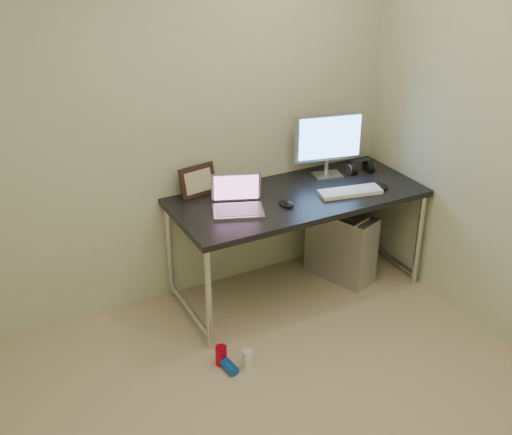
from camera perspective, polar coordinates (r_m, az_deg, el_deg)
The scene contains 16 objects.
wall_back at distance 4.10m, azimuth -9.49°, elevation 7.94°, with size 3.50×0.02×2.50m, color beige.
desk at distance 4.34m, azimuth 3.71°, elevation 1.15°, with size 1.71×0.75×0.75m.
tower_computer at distance 4.72m, azimuth 7.55°, elevation -2.47°, with size 0.37×0.54×0.55m.
cable_a at distance 4.87m, azimuth 5.02°, elevation 0.45°, with size 0.01×0.01×0.70m, color black.
cable_b at distance 4.91m, azimuth 6.03°, elevation 0.36°, with size 0.01×0.01×0.72m, color black.
can_red at distance 3.96m, azimuth -3.11°, elevation -12.15°, with size 0.07×0.07×0.13m, color #BC0616.
can_white at distance 3.93m, azimuth -0.76°, elevation -12.47°, with size 0.07×0.07×0.12m, color white.
can_blue at distance 3.92m, azimuth -2.37°, elevation -13.11°, with size 0.06×0.06×0.12m, color blue.
laptop at distance 4.08m, azimuth -1.66°, elevation 1.41°, with size 0.39×0.36×0.22m.
monitor at distance 4.53m, azimuth 6.47°, elevation 6.86°, with size 0.49×0.18×0.46m.
keyboard at distance 4.36m, azimuth 8.37°, elevation 2.28°, with size 0.42×0.14×0.03m, color white.
mouse_right at distance 4.48m, azimuth 11.11°, elevation 2.87°, with size 0.08×0.12×0.04m, color black.
mouse_left at distance 4.14m, azimuth 2.72°, elevation 1.35°, with size 0.08×0.12×0.04m, color black.
headphones at distance 4.71m, azimuth 9.25°, elevation 4.39°, with size 0.19×0.12×0.12m.
picture_frame at distance 4.27m, azimuth -5.20°, elevation 3.27°, with size 0.26×0.03×0.21m, color black.
webcam at distance 4.33m, azimuth -2.55°, elevation 3.49°, with size 0.04×0.04×0.12m.
Camera 1 is at (-1.19, -1.96, 2.54)m, focal length 45.00 mm.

